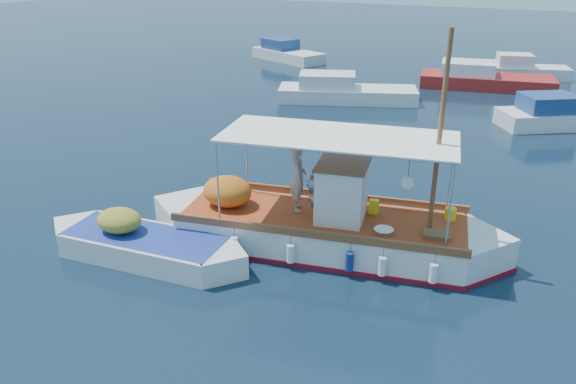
% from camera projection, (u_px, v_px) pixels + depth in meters
% --- Properties ---
extents(ground, '(160.00, 160.00, 0.00)m').
position_uv_depth(ground, '(336.00, 257.00, 15.93)').
color(ground, black).
rests_on(ground, ground).
extents(fishing_caique, '(10.57, 4.21, 6.55)m').
position_uv_depth(fishing_caique, '(320.00, 228.00, 16.31)').
color(fishing_caique, white).
rests_on(fishing_caique, ground).
extents(dinghy, '(6.38, 2.15, 1.56)m').
position_uv_depth(dinghy, '(144.00, 247.00, 15.79)').
color(dinghy, white).
rests_on(dinghy, ground).
extents(bg_boat_nw, '(8.17, 4.93, 1.80)m').
position_uv_depth(bg_boat_nw, '(343.00, 93.00, 32.19)').
color(bg_boat_nw, silver).
rests_on(bg_boat_nw, ground).
extents(bg_boat_n, '(8.39, 4.08, 1.80)m').
position_uv_depth(bg_boat_n, '(482.00, 80.00, 35.41)').
color(bg_boat_n, '#A1201A').
rests_on(bg_boat_n, ground).
extents(bg_boat_ne, '(6.50, 5.23, 1.80)m').
position_uv_depth(bg_boat_ne, '(560.00, 116.00, 27.60)').
color(bg_boat_ne, silver).
rests_on(bg_boat_ne, ground).
extents(bg_boat_far_w, '(6.69, 4.63, 1.80)m').
position_uv_depth(bg_boat_far_w, '(286.00, 54.00, 44.33)').
color(bg_boat_far_w, silver).
rests_on(bg_boat_far_w, ground).
extents(bg_boat_far_n, '(5.85, 3.47, 1.80)m').
position_uv_depth(bg_boat_far_n, '(523.00, 71.00, 38.06)').
color(bg_boat_far_n, silver).
rests_on(bg_boat_far_n, ground).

